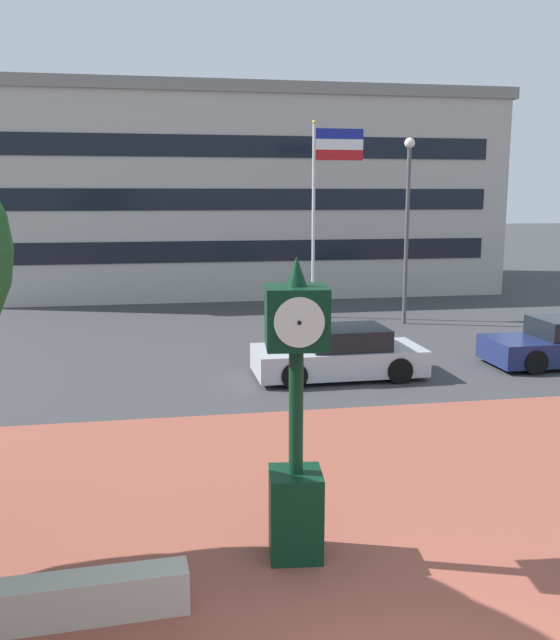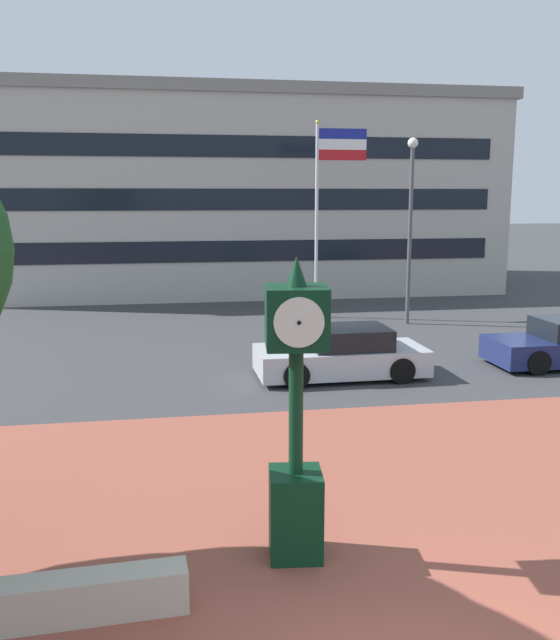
% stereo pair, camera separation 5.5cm
% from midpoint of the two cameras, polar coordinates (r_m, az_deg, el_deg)
% --- Properties ---
extents(plaza_brick_paving, '(44.00, 13.06, 0.01)m').
position_cam_midpoint_polar(plaza_brick_paving, '(8.85, 4.92, -20.61)').
color(plaza_brick_paving, brown).
rests_on(plaza_brick_paving, ground).
extents(planter_wall, '(3.22, 0.58, 0.50)m').
position_cam_midpoint_polar(planter_wall, '(8.35, -19.62, -21.30)').
color(planter_wall, '#ADA393').
rests_on(planter_wall, ground).
extents(street_clock, '(0.82, 0.86, 3.83)m').
position_cam_midpoint_polar(street_clock, '(8.59, 1.15, -8.27)').
color(street_clock, black).
rests_on(street_clock, ground).
extents(car_street_near, '(4.26, 1.97, 1.28)m').
position_cam_midpoint_polar(car_street_near, '(17.46, 4.93, -2.89)').
color(car_street_near, '#B7BABF').
rests_on(car_street_near, ground).
extents(flagpole_primary, '(1.92, 0.14, 7.22)m').
position_cam_midpoint_polar(flagpole_primary, '(25.76, 3.41, 10.20)').
color(flagpole_primary, silver).
rests_on(flagpole_primary, ground).
extents(civic_building, '(23.65, 11.73, 9.24)m').
position_cam_midpoint_polar(civic_building, '(35.34, -3.51, 10.42)').
color(civic_building, '#B2ADA3').
rests_on(civic_building, ground).
extents(street_lamp_post, '(0.36, 0.36, 6.49)m').
position_cam_midpoint_polar(street_lamp_post, '(24.70, 10.46, 8.83)').
color(street_lamp_post, '#4C4C51').
rests_on(street_lamp_post, ground).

